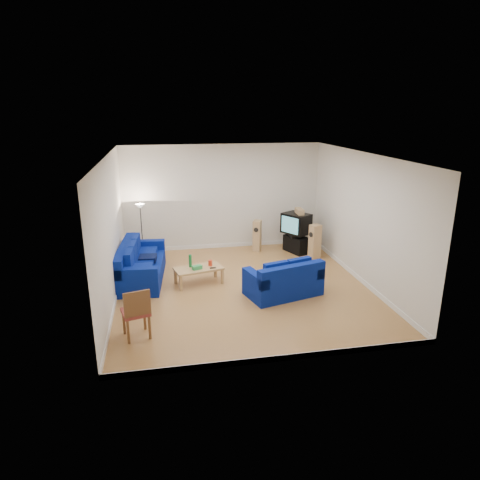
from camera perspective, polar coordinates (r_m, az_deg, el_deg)
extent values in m
cube|color=brown|center=(10.52, 0.41, -6.37)|extent=(6.00, 6.50, 0.01)
cube|color=white|center=(9.70, 0.45, 11.24)|extent=(6.00, 6.50, 0.01)
cube|color=silver|center=(13.11, -2.33, 5.71)|extent=(6.00, 0.01, 3.20)
cube|color=silver|center=(6.99, 5.59, -4.77)|extent=(6.00, 0.01, 3.20)
cube|color=silver|center=(9.88, -16.91, 1.14)|extent=(0.01, 6.50, 3.20)
cube|color=silver|center=(10.96, 16.03, 2.75)|extent=(0.01, 6.50, 3.20)
cube|color=white|center=(13.49, -2.24, -0.72)|extent=(6.00, 0.02, 0.12)
cube|color=white|center=(7.71, 5.23, -15.42)|extent=(6.00, 0.02, 0.12)
cube|color=white|center=(10.39, -16.12, -7.04)|extent=(0.02, 6.50, 0.12)
cube|color=white|center=(11.42, 15.35, -4.75)|extent=(0.02, 6.50, 0.12)
cube|color=navy|center=(11.22, -12.93, -4.04)|extent=(1.23, 2.46, 0.45)
cube|color=navy|center=(11.12, -15.10, -1.87)|extent=(0.44, 2.39, 0.47)
cube|color=navy|center=(12.10, -12.46, -0.64)|extent=(1.04, 0.33, 0.26)
cube|color=navy|center=(10.10, -13.76, -4.34)|extent=(1.04, 0.33, 0.26)
cube|color=black|center=(11.08, -12.21, -2.41)|extent=(0.47, 0.47, 0.13)
cube|color=navy|center=(10.14, 5.74, -6.12)|extent=(1.88, 1.36, 0.42)
cube|color=navy|center=(9.70, 6.94, -4.58)|extent=(1.68, 0.66, 0.43)
cube|color=navy|center=(9.67, 2.08, -5.12)|extent=(0.46, 0.97, 0.24)
cube|color=navy|center=(10.40, 9.24, -3.71)|extent=(0.46, 0.97, 0.24)
cube|color=black|center=(10.14, 5.35, -4.23)|extent=(0.49, 0.49, 0.12)
cube|color=tan|center=(10.66, -5.55, -3.82)|extent=(1.27, 0.84, 0.05)
cube|color=tan|center=(10.38, -7.89, -5.77)|extent=(0.07, 0.07, 0.37)
cube|color=tan|center=(10.81, -8.62, -4.84)|extent=(0.07, 0.07, 0.37)
cube|color=tan|center=(10.69, -2.38, -4.91)|extent=(0.07, 0.07, 0.37)
cube|color=tan|center=(11.11, -3.30, -4.05)|extent=(0.07, 0.07, 0.37)
cylinder|color=#197233|center=(10.66, -6.65, -2.79)|extent=(0.10, 0.10, 0.32)
cube|color=green|center=(10.53, -5.75, -3.66)|extent=(0.27, 0.21, 0.10)
cylinder|color=red|center=(10.73, -3.99, -3.08)|extent=(0.13, 0.13, 0.14)
cube|color=black|center=(10.58, -3.64, -3.73)|extent=(0.15, 0.06, 0.02)
cube|color=black|center=(13.11, 7.55, -0.56)|extent=(0.71, 0.91, 0.49)
cube|color=black|center=(13.01, 7.40, 0.67)|extent=(0.36, 0.44, 0.10)
cube|color=black|center=(12.96, 7.50, 2.21)|extent=(0.90, 0.96, 0.60)
cube|color=teal|center=(12.74, 6.66, 1.98)|extent=(0.35, 0.54, 0.48)
cube|color=tan|center=(12.86, 7.94, 3.82)|extent=(0.19, 0.45, 0.15)
cube|color=tan|center=(13.03, 2.29, 0.56)|extent=(0.32, 0.35, 0.96)
cylinder|color=black|center=(12.83, 2.16, 1.36)|extent=(0.14, 0.08, 0.14)
cube|color=tan|center=(12.54, 9.94, -0.24)|extent=(0.36, 0.32, 1.01)
cylinder|color=black|center=(12.37, 9.45, 0.71)|extent=(0.07, 0.15, 0.15)
cylinder|color=black|center=(12.88, -12.73, -2.25)|extent=(0.21, 0.21, 0.03)
cylinder|color=black|center=(12.65, -12.95, 1.00)|extent=(0.03, 0.03, 1.51)
cone|color=white|center=(12.47, -13.19, 4.43)|extent=(0.28, 0.28, 0.12)
cube|color=brown|center=(8.35, -14.70, -11.75)|extent=(0.05, 0.05, 0.49)
cube|color=brown|center=(8.70, -15.22, -10.55)|extent=(0.05, 0.05, 0.49)
cube|color=brown|center=(8.41, -11.97, -11.30)|extent=(0.05, 0.05, 0.49)
cube|color=brown|center=(8.76, -12.61, -10.13)|extent=(0.05, 0.05, 0.49)
cube|color=maroon|center=(8.43, -13.75, -9.31)|extent=(0.60, 0.60, 0.07)
cube|color=brown|center=(8.12, -13.55, -8.27)|extent=(0.49, 0.17, 0.49)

